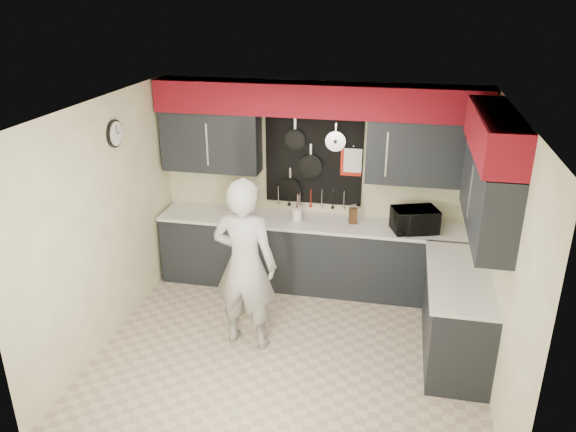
% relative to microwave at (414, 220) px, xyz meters
% --- Properties ---
extents(ground, '(4.00, 4.00, 0.00)m').
position_rel_microwave_xyz_m(ground, '(-1.23, -1.37, -1.06)').
color(ground, '#BEB094').
rests_on(ground, ground).
extents(back_wall_assembly, '(4.00, 0.36, 2.60)m').
position_rel_microwave_xyz_m(back_wall_assembly, '(-1.22, 0.23, 0.95)').
color(back_wall_assembly, '#F3F2BC').
rests_on(back_wall_assembly, ground).
extents(right_wall_assembly, '(0.36, 3.50, 2.60)m').
position_rel_microwave_xyz_m(right_wall_assembly, '(0.62, -1.10, 0.88)').
color(right_wall_assembly, '#F3F2BC').
rests_on(right_wall_assembly, ground).
extents(left_wall_assembly, '(0.05, 3.50, 2.60)m').
position_rel_microwave_xyz_m(left_wall_assembly, '(-3.22, -1.35, 0.27)').
color(left_wall_assembly, '#F3F2BC').
rests_on(left_wall_assembly, ground).
extents(base_cabinets, '(3.95, 2.20, 0.92)m').
position_rel_microwave_xyz_m(base_cabinets, '(-0.74, -0.24, -0.60)').
color(base_cabinets, black).
rests_on(base_cabinets, ground).
extents(microwave, '(0.60, 0.50, 0.29)m').
position_rel_microwave_xyz_m(microwave, '(0.00, 0.00, 0.00)').
color(microwave, black).
rests_on(microwave, base_cabinets).
extents(knife_block, '(0.11, 0.11, 0.20)m').
position_rel_microwave_xyz_m(knife_block, '(-0.74, 0.10, -0.04)').
color(knife_block, '#361E11').
rests_on(knife_block, base_cabinets).
extents(utensil_crock, '(0.12, 0.12, 0.15)m').
position_rel_microwave_xyz_m(utensil_crock, '(-1.43, 0.06, -0.07)').
color(utensil_crock, white).
rests_on(utensil_crock, base_cabinets).
extents(coffee_maker, '(0.22, 0.26, 0.33)m').
position_rel_microwave_xyz_m(coffee_maker, '(-2.12, 0.10, 0.03)').
color(coffee_maker, black).
rests_on(coffee_maker, base_cabinets).
extents(person, '(0.74, 0.53, 1.89)m').
position_rel_microwave_xyz_m(person, '(-1.72, -1.31, -0.12)').
color(person, '#9C9C9A').
rests_on(person, ground).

